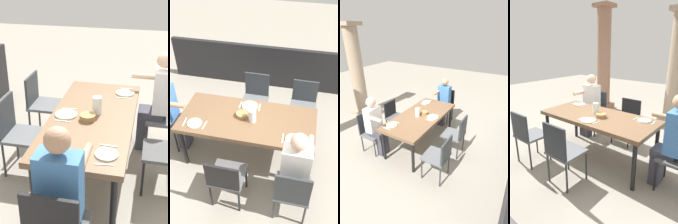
{
  "view_description": "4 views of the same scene",
  "coord_description": "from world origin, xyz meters",
  "views": [
    {
      "loc": [
        3.06,
        0.58,
        2.39
      ],
      "look_at": [
        -0.02,
        -0.1,
        0.81
      ],
      "focal_mm": 51.81,
      "sensor_mm": 36.0,
      "label": 1
    },
    {
      "loc": [
        -0.71,
        2.72,
        3.26
      ],
      "look_at": [
        -0.09,
        -0.02,
        0.9
      ],
      "focal_mm": 41.88,
      "sensor_mm": 36.0,
      "label": 2
    },
    {
      "loc": [
        -3.05,
        -1.89,
        2.64
      ],
      "look_at": [
        0.04,
        -0.06,
        0.85
      ],
      "focal_mm": 28.27,
      "sensor_mm": 36.0,
      "label": 3
    },
    {
      "loc": [
        1.9,
        -2.4,
        1.85
      ],
      "look_at": [
        -0.1,
        0.02,
        0.81
      ],
      "focal_mm": 31.23,
      "sensor_mm": 36.0,
      "label": 4
    }
  ],
  "objects": [
    {
      "name": "ground_plane",
      "position": [
        0.0,
        0.0,
        0.0
      ],
      "size": [
        16.0,
        16.0,
        0.0
      ],
      "primitive_type": "plane",
      "color": "gray"
    },
    {
      "name": "bread_basket",
      "position": [
        0.09,
        -0.03,
        0.81
      ],
      "size": [
        0.17,
        0.17,
        0.06
      ],
      "primitive_type": "cylinder",
      "color": "#9E7547",
      "rests_on": "dining_table"
    },
    {
      "name": "spoon_0",
      "position": [
        -0.55,
        0.28,
        0.78
      ],
      "size": [
        0.02,
        0.17,
        0.01
      ],
      "primitive_type": "cube",
      "rotation": [
        0.0,
        0.0,
        0.03
      ],
      "color": "silver",
      "rests_on": "dining_table"
    },
    {
      "name": "chair_west_south",
      "position": [
        -0.76,
        -0.87,
        0.53
      ],
      "size": [
        0.44,
        0.44,
        0.9
      ],
      "color": "#5B5E61",
      "rests_on": "ground"
    },
    {
      "name": "dining_table",
      "position": [
        0.0,
        0.0,
        0.71
      ],
      "size": [
        1.95,
        0.9,
        0.78
      ],
      "color": "brown",
      "rests_on": "ground"
    },
    {
      "name": "fork_2",
      "position": [
        0.55,
        0.26,
        0.78
      ],
      "size": [
        0.02,
        0.17,
        0.01
      ],
      "primitive_type": "cube",
      "rotation": [
        0.0,
        0.0,
        -0.03
      ],
      "color": "silver",
      "rests_on": "dining_table"
    },
    {
      "name": "fork_1",
      "position": [
        -0.12,
        -0.29,
        0.78
      ],
      "size": [
        0.03,
        0.17,
        0.01
      ],
      "primitive_type": "cube",
      "rotation": [
        0.0,
        0.0,
        0.08
      ],
      "color": "silver",
      "rests_on": "dining_table"
    },
    {
      "name": "stone_column_centre",
      "position": [
        0.41,
        2.49,
        1.34
      ],
      "size": [
        0.52,
        0.52,
        2.72
      ],
      "color": "tan",
      "rests_on": "ground"
    },
    {
      "name": "diner_man_white",
      "position": [
        -0.77,
        0.67,
        0.71
      ],
      "size": [
        0.35,
        0.49,
        1.32
      ],
      "color": "#3F3F4C",
      "rests_on": "ground"
    },
    {
      "name": "chair_mid_north",
      "position": [
        0.07,
        0.86,
        0.52
      ],
      "size": [
        0.44,
        0.44,
        0.87
      ],
      "color": "#4F4F50",
      "rests_on": "ground"
    },
    {
      "name": "chair_mid_south",
      "position": [
        0.07,
        -0.87,
        0.54
      ],
      "size": [
        0.44,
        0.44,
        0.92
      ],
      "color": "#5B5E61",
      "rests_on": "ground"
    },
    {
      "name": "diner_woman_green",
      "position": [
        1.2,
        0.0,
        0.71
      ],
      "size": [
        0.49,
        0.35,
        1.33
      ],
      "color": "#3F3F4C",
      "rests_on": "ground"
    },
    {
      "name": "fork_0",
      "position": [
        -0.85,
        0.28,
        0.78
      ],
      "size": [
        0.02,
        0.17,
        0.01
      ],
      "primitive_type": "cube",
      "rotation": [
        0.0,
        0.0,
        -0.0
      ],
      "color": "silver",
      "rests_on": "dining_table"
    },
    {
      "name": "spoon_2",
      "position": [
        0.85,
        0.26,
        0.78
      ],
      "size": [
        0.03,
        0.17,
        0.01
      ],
      "primitive_type": "cube",
      "rotation": [
        0.0,
        0.0,
        0.1
      ],
      "color": "silver",
      "rests_on": "dining_table"
    },
    {
      "name": "stone_column_near",
      "position": [
        -1.76,
        2.49,
        1.49
      ],
      "size": [
        0.53,
        0.53,
        3.03
      ],
      "color": "#936B56",
      "rests_on": "ground"
    },
    {
      "name": "plate_0",
      "position": [
        -0.7,
        0.28,
        0.79
      ],
      "size": [
        0.24,
        0.24,
        0.02
      ],
      "color": "silver",
      "rests_on": "dining_table"
    },
    {
      "name": "spoon_1",
      "position": [
        0.18,
        -0.29,
        0.78
      ],
      "size": [
        0.02,
        0.17,
        0.01
      ],
      "primitive_type": "cube",
      "rotation": [
        0.0,
        0.0,
        -0.01
      ],
      "color": "silver",
      "rests_on": "dining_table"
    },
    {
      "name": "water_pitcher",
      "position": [
        -0.08,
        0.04,
        0.86
      ],
      "size": [
        0.1,
        0.1,
        0.19
      ],
      "color": "white",
      "rests_on": "dining_table"
    },
    {
      "name": "plate_2",
      "position": [
        0.7,
        0.26,
        0.79
      ],
      "size": [
        0.21,
        0.21,
        0.02
      ],
      "color": "white",
      "rests_on": "dining_table"
    },
    {
      "name": "plate_1",
      "position": [
        0.03,
        -0.29,
        0.79
      ],
      "size": [
        0.25,
        0.25,
        0.02
      ],
      "color": "silver",
      "rests_on": "dining_table"
    },
    {
      "name": "chair_west_north",
      "position": [
        -0.76,
        0.87,
        0.52
      ],
      "size": [
        0.44,
        0.44,
        0.92
      ],
      "color": "#5B5E61",
      "rests_on": "ground"
    }
  ]
}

